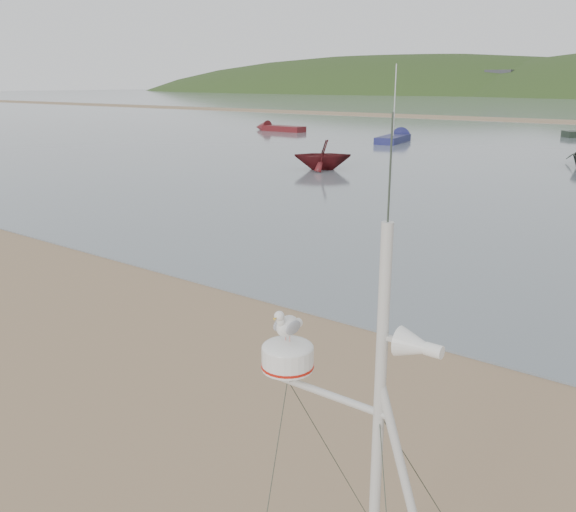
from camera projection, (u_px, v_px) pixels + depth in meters
The scene contains 4 objects.
ground at pixel (141, 386), 9.33m from camera, with size 560.00×560.00×0.00m, color #886B4E.
boat_red at pixel (323, 141), 31.53m from camera, with size 2.53×1.54×2.93m, color #521215.
sailboat_blue_near at pixel (399, 137), 47.34m from camera, with size 2.73×6.38×6.20m.
dinghy_red_far at pixel (273, 128), 57.00m from camera, with size 5.62×1.54×1.36m.
Camera 1 is at (6.90, -5.31, 4.49)m, focal length 38.00 mm.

